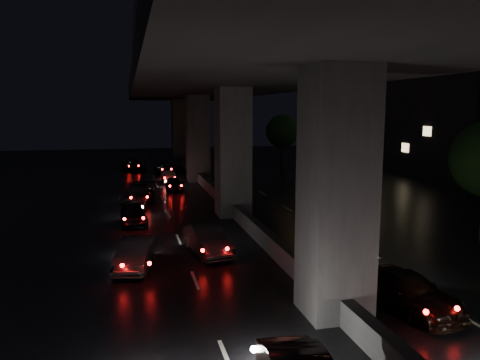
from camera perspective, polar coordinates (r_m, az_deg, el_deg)
name	(u,v)px	position (r m, az deg, el deg)	size (l,w,h in m)	color
ground	(253,235)	(25.21, 1.66, -6.70)	(120.00, 120.00, 0.00)	black
viaduct	(233,82)	(29.23, -0.89, 11.90)	(12.00, 80.00, 10.50)	#353538
median_barrier	(233,208)	(29.83, -0.85, -3.46)	(0.45, 70.00, 0.85)	#353538
building_right_far	(451,102)	(54.82, 24.31, 8.69)	(12.00, 22.00, 15.00)	black
tree_c	(345,140)	(39.58, 12.62, 4.80)	(3.80, 3.80, 6.12)	black
tree_d	(282,131)	(54.38, 5.18, 5.92)	(3.80, 3.80, 6.12)	black
streetlight_far	(316,120)	(44.97, 9.27, 7.18)	(2.52, 0.44, 9.00)	#2D2D33
car_3	(405,290)	(17.00, 19.44, -12.58)	(1.77, 4.36, 1.27)	black
car_4	(135,253)	(20.48, -12.66, -8.73)	(1.30, 3.73, 1.23)	#232326
car_5	(208,240)	(21.88, -3.97, -7.36)	(1.34, 3.85, 1.27)	black
car_6	(134,214)	(28.17, -12.85, -4.02)	(1.43, 3.56, 1.21)	black
car_7	(138,194)	(34.27, -12.27, -1.70)	(1.83, 4.50, 1.31)	black
car_8	(174,184)	(39.14, -8.09, -0.49)	(1.30, 3.24, 1.10)	black
car_9	(168,176)	(43.75, -8.74, 0.43)	(1.15, 3.30, 1.09)	#4D4A42
car_10	(166,168)	(49.82, -9.07, 1.41)	(1.84, 3.99, 1.11)	black
car_11	(134,165)	(53.07, -12.84, 1.79)	(2.01, 4.35, 1.21)	black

